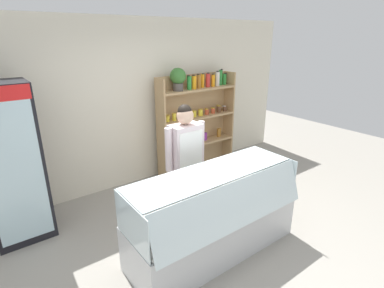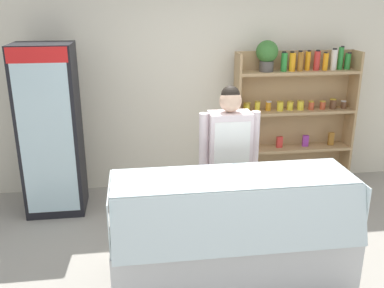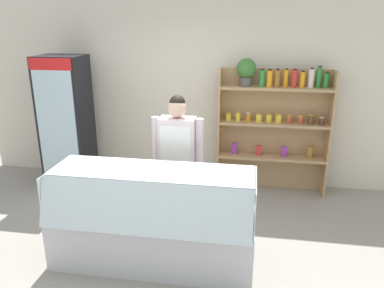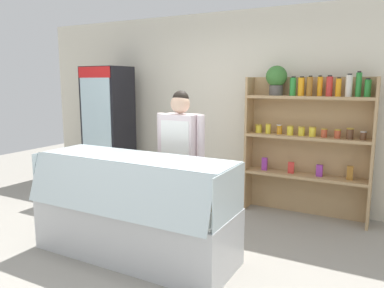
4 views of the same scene
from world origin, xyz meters
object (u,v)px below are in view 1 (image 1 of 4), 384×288
(shelving_unit, at_px, (194,113))
(shop_clerk, at_px, (186,155))
(drinks_fridge, at_px, (12,165))
(deli_display_case, at_px, (213,228))

(shelving_unit, xyz_separation_m, shop_clerk, (-1.09, -1.25, -0.14))
(drinks_fridge, distance_m, shelving_unit, 2.96)
(drinks_fridge, bearing_deg, shop_clerk, -27.15)
(drinks_fridge, xyz_separation_m, shop_clerk, (1.85, -0.95, -0.02))
(drinks_fridge, distance_m, shop_clerk, 2.08)
(deli_display_case, bearing_deg, shelving_unit, 58.44)
(deli_display_case, bearing_deg, shop_clerk, 80.29)
(drinks_fridge, relative_size, shop_clerk, 1.20)
(deli_display_case, bearing_deg, drinks_fridge, 136.12)
(shop_clerk, bearing_deg, deli_display_case, -99.71)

